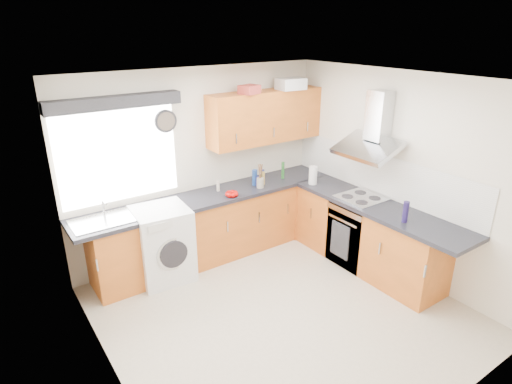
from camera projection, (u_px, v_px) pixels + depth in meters
ground_plane at (281, 311)px, 4.76m from camera, size 3.60×3.60×0.00m
ceiling at (287, 82)px, 3.84m from camera, size 3.60×3.60×0.02m
wall_back at (200, 164)px, 5.67m from camera, size 3.60×0.02×2.50m
wall_front at (447, 296)px, 2.92m from camera, size 3.60×0.02×2.50m
wall_left at (103, 262)px, 3.34m from camera, size 0.02×3.60×2.50m
wall_right at (399, 175)px, 5.26m from camera, size 0.02×3.60×2.50m
window at (119, 155)px, 5.00m from camera, size 1.40×0.02×1.10m
window_blind at (115, 102)px, 4.70m from camera, size 1.50×0.18×0.14m
splashback at (378, 174)px, 5.51m from camera, size 0.01×3.00×0.54m
base_cab_back at (206, 229)px, 5.70m from camera, size 3.00×0.58×0.86m
base_cab_corner at (299, 203)px, 6.54m from camera, size 0.60×0.60×0.86m
base_cab_right at (367, 236)px, 5.52m from camera, size 0.58×2.10×0.86m
worktop_back at (212, 196)px, 5.58m from camera, size 3.60×0.62×0.05m
worktop_right at (379, 208)px, 5.23m from camera, size 0.62×2.42×0.05m
sink at (109, 216)px, 4.85m from camera, size 0.84×0.46×0.10m
oven at (358, 232)px, 5.63m from camera, size 0.56×0.58×0.85m
hob_plate at (361, 198)px, 5.45m from camera, size 0.52×0.52×0.01m
extractor_hood at (373, 131)px, 5.19m from camera, size 0.52×0.78×0.66m
upper_cabinets at (266, 117)px, 5.84m from camera, size 1.70×0.35×0.70m
washing_machine at (163, 244)px, 5.25m from camera, size 0.68×0.66×0.93m
wall_clock at (166, 121)px, 5.18m from camera, size 0.28×0.04×0.28m
casserole at (291, 84)px, 5.79m from camera, size 0.38×0.29×0.15m
storage_box at (249, 89)px, 5.43m from camera, size 0.29×0.26×0.11m
utensil_pot at (260, 183)px, 5.78m from camera, size 0.10×0.10×0.14m
kitchen_roll at (313, 175)px, 5.90m from camera, size 0.12×0.12×0.25m
tomato_cluster at (232, 194)px, 5.50m from camera, size 0.17×0.17×0.07m
jar_0 at (262, 177)px, 6.06m from camera, size 0.04×0.04×0.11m
jar_1 at (218, 186)px, 5.67m from camera, size 0.04×0.04×0.14m
jar_2 at (255, 177)px, 5.86m from camera, size 0.07×0.07×0.22m
jar_3 at (263, 174)px, 6.17m from camera, size 0.05×0.05×0.12m
jar_4 at (283, 170)px, 6.11m from camera, size 0.04×0.04×0.24m
jar_5 at (263, 178)px, 5.89m from camera, size 0.04×0.04×0.18m
jar_6 at (258, 182)px, 5.83m from camera, size 0.07×0.07×0.14m
bottle_0 at (406, 212)px, 4.76m from camera, size 0.07×0.07×0.25m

